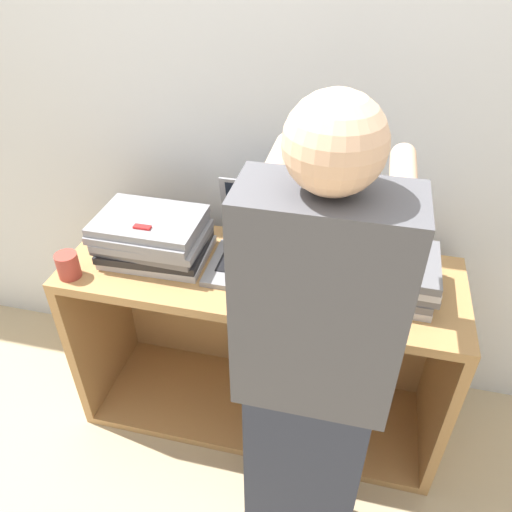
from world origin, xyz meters
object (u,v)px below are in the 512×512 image
laptop_stack_left (153,237)px  laptop_open (264,250)px  laptop_stack_right (379,272)px  mug (68,265)px  person (312,379)px

laptop_stack_left → laptop_open: bearing=7.3°
laptop_open → laptop_stack_right: 0.41m
laptop_open → laptop_stack_right: laptop_open is taller
mug → laptop_open: bearing=20.0°
laptop_open → mug: bearing=-160.0°
laptop_stack_left → laptop_stack_right: 0.80m
laptop_open → laptop_stack_right: size_ratio=0.94×
laptop_open → mug: (-0.64, -0.23, -0.01)m
laptop_stack_left → laptop_stack_right: laptop_stack_left is taller
laptop_stack_left → mug: laptop_stack_left is taller
laptop_open → laptop_stack_left: laptop_open is taller
laptop_open → laptop_stack_left: (-0.40, -0.05, 0.03)m
person → mug: 0.93m
laptop_open → person: size_ratio=0.23×
laptop_stack_left → person: bearing=-35.2°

